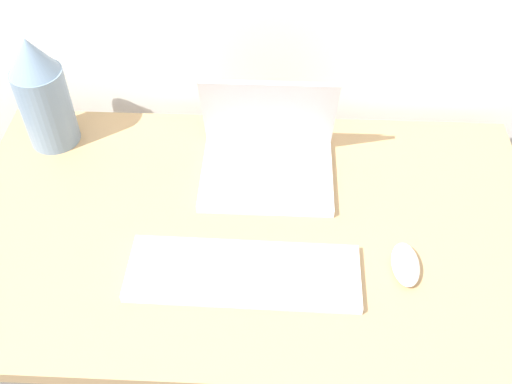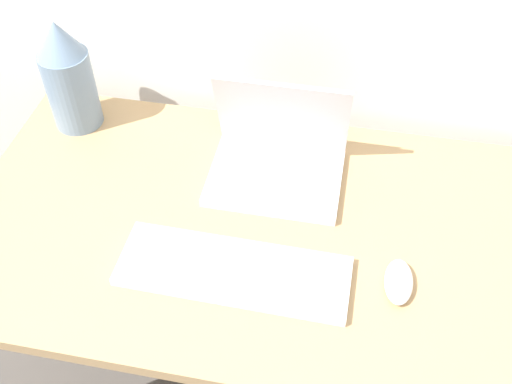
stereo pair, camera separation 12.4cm
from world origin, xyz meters
TOP-DOWN VIEW (x-y plane):
  - desk at (0.00, 0.37)m, footprint 1.28×0.74m
  - laptop at (0.03, 0.55)m, footprint 0.31×0.24m
  - keyboard at (-0.01, 0.24)m, footprint 0.47×0.16m
  - mouse at (0.32, 0.27)m, footprint 0.06×0.11m
  - vase at (-0.50, 0.63)m, footprint 0.12×0.12m

SIDE VIEW (x-z plane):
  - desk at x=0.00m, z-range 0.27..0.98m
  - keyboard at x=-0.01m, z-range 0.71..0.73m
  - mouse at x=0.32m, z-range 0.71..0.74m
  - laptop at x=0.03m, z-range 0.64..0.89m
  - vase at x=-0.50m, z-range 0.71..1.00m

